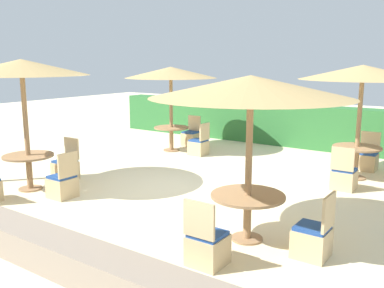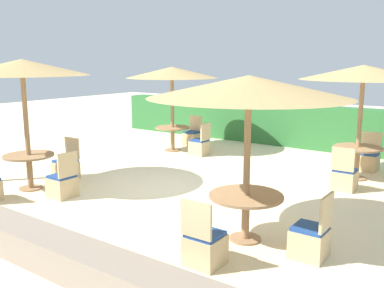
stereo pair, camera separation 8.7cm
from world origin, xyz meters
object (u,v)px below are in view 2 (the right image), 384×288
at_px(patio_chair_back_left_east, 200,146).
at_px(patio_chair_back_right_north, 368,160).
at_px(patio_chair_back_right_south, 344,178).
at_px(round_table_back_right, 357,154).
at_px(parasol_back_left, 172,73).
at_px(patio_chair_front_right_east, 311,239).
at_px(round_table_front_left, 29,162).
at_px(round_table_front_right, 246,204).
at_px(patio_chair_front_left_east, 63,184).
at_px(patio_chair_front_left_north, 66,168).
at_px(patio_chair_back_left_north, 192,137).
at_px(patio_chair_front_right_south, 204,246).
at_px(parasol_front_left, 22,68).
at_px(round_table_back_left, 172,132).
at_px(parasol_back_right, 364,73).
at_px(parasol_front_right, 249,87).

height_order(patio_chair_back_left_east, patio_chair_back_right_north, same).
bearing_deg(patio_chair_back_right_south, round_table_back_right, 91.42).
height_order(parasol_back_left, patio_chair_front_right_east, parasol_back_left).
xyz_separation_m(round_table_front_left, round_table_front_right, (4.93, 0.32, -0.01)).
distance_m(patio_chair_back_left_east, patio_chair_back_right_north, 4.46).
xyz_separation_m(patio_chair_front_left_east, round_table_front_right, (3.92, 0.28, 0.30)).
height_order(patio_chair_back_right_south, patio_chair_front_left_north, same).
bearing_deg(patio_chair_front_left_east, patio_chair_back_left_north, 9.39).
bearing_deg(parasol_back_left, patio_chair_front_right_east, -37.29).
bearing_deg(patio_chair_back_left_north, round_table_front_left, 89.46).
xyz_separation_m(patio_chair_front_left_north, patio_chair_front_left_east, (1.02, -0.90, 0.00)).
height_order(round_table_back_right, patio_chair_front_right_east, patio_chair_front_right_east).
bearing_deg(round_table_back_right, patio_chair_front_right_east, -82.72).
bearing_deg(patio_chair_front_right_south, parasol_front_left, 171.70).
height_order(round_table_back_left, patio_chair_back_left_east, patio_chair_back_left_east).
xyz_separation_m(patio_chair_back_left_east, patio_chair_front_left_north, (-1.07, -3.83, 0.00)).
distance_m(parasol_back_left, round_table_back_right, 5.60).
bearing_deg(parasol_back_right, parasol_back_left, 179.70).
distance_m(patio_chair_back_left_north, patio_chair_front_right_east, 8.05).
bearing_deg(patio_chair_back_left_east, parasol_front_left, 167.54).
distance_m(patio_chair_back_right_south, round_table_front_left, 6.58).
relative_size(round_table_back_right, parasol_front_right, 0.37).
bearing_deg(patio_chair_front_left_east, patio_chair_front_right_south, -101.01).
distance_m(patio_chair_front_left_north, round_table_front_right, 4.99).
xyz_separation_m(round_table_back_left, patio_chair_front_left_east, (0.97, -4.76, -0.30)).
height_order(round_table_back_right, round_table_front_left, round_table_back_right).
bearing_deg(patio_chair_back_right_north, round_table_back_right, 87.98).
bearing_deg(round_table_back_left, patio_chair_front_left_east, -78.51).
distance_m(parasol_back_right, round_table_back_right, 1.81).
xyz_separation_m(patio_chair_back_right_south, patio_chair_front_left_east, (-4.39, -3.72, 0.00)).
distance_m(patio_chair_back_right_north, round_table_front_left, 7.89).
xyz_separation_m(parasol_front_right, patio_chair_front_right_south, (-0.05, -1.03, -2.03)).
bearing_deg(patio_chair_back_right_north, round_table_front_right, 84.96).
bearing_deg(patio_chair_back_right_south, round_table_front_right, -97.78).
height_order(patio_chair_back_left_north, patio_chair_front_left_east, same).
height_order(patio_chair_back_left_north, patio_chair_back_right_north, same).
xyz_separation_m(parasol_back_left, parasol_front_right, (4.89, -4.49, -0.02)).
bearing_deg(parasol_front_left, round_table_front_left, 153.43).
bearing_deg(parasol_front_right, round_table_back_right, 84.31).
relative_size(parasol_back_right, patio_chair_front_right_south, 2.98).
xyz_separation_m(parasol_back_right, patio_chair_front_right_south, (-0.50, -5.49, -2.13)).
distance_m(parasol_front_left, patio_chair_front_right_south, 5.42).
relative_size(patio_chair_back_left_east, patio_chair_front_left_east, 1.00).
bearing_deg(parasol_back_right, patio_chair_back_right_north, 87.98).
distance_m(patio_chair_front_left_north, patio_chair_front_right_east, 5.99).
xyz_separation_m(patio_chair_front_left_east, patio_chair_front_right_east, (4.93, 0.27, 0.00)).
bearing_deg(parasol_front_left, round_table_back_right, 41.65).
relative_size(parasol_back_left, parasol_back_right, 0.97).
xyz_separation_m(parasol_front_left, parasol_front_right, (4.93, 0.32, -0.22)).
bearing_deg(patio_chair_back_right_north, patio_chair_back_left_north, -0.68).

